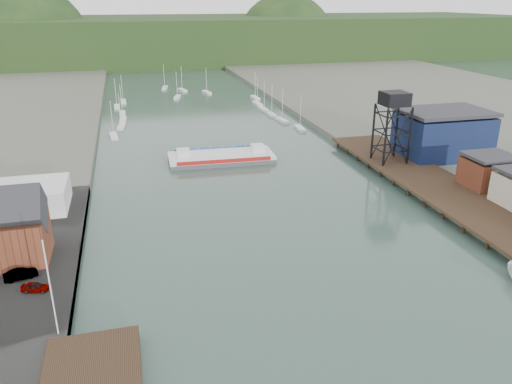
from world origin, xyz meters
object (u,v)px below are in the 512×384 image
chain_ferry (221,157)px  car_west_a (35,287)px  lift_tower (394,103)px  harbor_building (2,233)px

chain_ferry → car_west_a: size_ratio=7.19×
lift_tower → car_west_a: lift_tower is taller
lift_tower → car_west_a: (-71.83, -37.79, -13.43)m
lift_tower → chain_ferry: bearing=156.4°
car_west_a → harbor_building: bearing=41.8°
lift_tower → chain_ferry: size_ratio=0.62×
harbor_building → chain_ferry: bearing=47.5°
lift_tower → car_west_a: 82.27m
chain_ferry → lift_tower: bearing=-21.6°
harbor_building → lift_tower: bearing=20.0°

